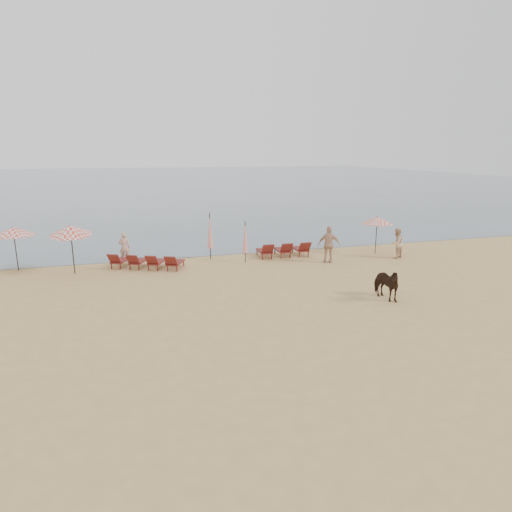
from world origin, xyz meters
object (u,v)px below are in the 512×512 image
Objects in this scene: beachgoer_right_b at (329,245)px; cow at (385,283)px; lounger_cluster_right at (284,249)px; lounger_cluster_left at (146,261)px; umbrella_open_left_b at (70,230)px; beachgoer_right_a at (397,243)px; beachgoer_left at (124,247)px; umbrella_open_left_a at (13,231)px; umbrella_open_right at (377,220)px; umbrella_closed_right at (245,237)px; umbrella_closed_left at (210,231)px.

cow is at bearing 105.93° from beachgoer_right_b.
lounger_cluster_right is at bearing -25.94° from beachgoer_right_b.
cow is at bearing -14.78° from lounger_cluster_left.
beachgoer_right_a is at bearing 2.40° from umbrella_open_left_b.
lounger_cluster_right is 10.69m from umbrella_open_left_b.
beachgoer_left is 0.94× the size of beachgoer_right_a.
lounger_cluster_right reaches higher than lounger_cluster_left.
umbrella_open_left_b is 3.13m from beachgoer_left.
umbrella_open_left_a is 18.53m from umbrella_open_right.
umbrella_open_right is at bearing -0.81° from umbrella_closed_right.
beachgoer_right_a reaches higher than beachgoer_left.
umbrella_closed_right is (1.60, -1.19, -0.19)m from umbrella_closed_left.
lounger_cluster_left is at bearing 10.78° from beachgoer_right_b.
umbrella_closed_right is 1.34× the size of beachgoer_right_a.
lounger_cluster_right is 1.26× the size of umbrella_closed_right.
beachgoer_right_b is (12.34, -1.49, -1.12)m from umbrella_open_left_b.
umbrella_open_right is at bearing 175.67° from beachgoer_left.
lounger_cluster_left is at bearing -32.45° from beachgoer_right_a.
cow is at bearing -125.12° from umbrella_open_right.
cow is at bearing 27.00° from beachgoer_right_a.
lounger_cluster_right is 4.11m from umbrella_closed_left.
beachgoer_right_b is at bearing -43.97° from lounger_cluster_right.
cow is 0.93× the size of beachgoer_right_a.
umbrella_closed_left is (3.36, 0.99, 1.15)m from lounger_cluster_left.
umbrella_closed_right is at bearing 108.98° from cow.
lounger_cluster_left is 2.28× the size of beachgoer_right_a.
cow is 13.20m from beachgoer_left.
beachgoer_right_a is at bearing -74.27° from umbrella_open_right.
lounger_cluster_left is 11.28m from cow.
lounger_cluster_right is at bearing -2.34° from umbrella_open_left_a.
umbrella_closed_left is 1.14× the size of umbrella_closed_right.
beachgoer_left is at bearing -38.95° from beachgoer_right_a.
umbrella_closed_left is at bearing -0.44° from umbrella_open_left_a.
umbrella_closed_right is (10.92, -1.56, -0.58)m from umbrella_open_left_a.
umbrella_closed_left reaches higher than beachgoer_left.
umbrella_open_right is 1.71m from beachgoer_right_a.
umbrella_open_right is (18.45, -1.67, -0.03)m from umbrella_open_left_a.
umbrella_open_left_b is at bearing 172.62° from umbrella_open_right.
umbrella_closed_left reaches higher than umbrella_closed_right.
beachgoer_right_b is at bearing -23.13° from umbrella_closed_left.
umbrella_closed_right is at bearing -36.70° from umbrella_closed_left.
umbrella_closed_left is at bearing 41.36° from lounger_cluster_left.
cow is (14.62, -8.57, -1.28)m from umbrella_open_left_a.
umbrella_open_right is 7.56m from umbrella_closed_right.
beachgoer_left is (2.27, 1.72, -1.30)m from umbrella_open_left_b.
umbrella_open_left_b reaches higher than lounger_cluster_left.
umbrella_closed_left is 1.65× the size of cow.
lounger_cluster_left is at bearing 172.48° from umbrella_open_right.
umbrella_open_left_b is 1.47× the size of beachgoer_right_a.
cow is (-3.83, -6.90, -1.25)m from umbrella_open_right.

